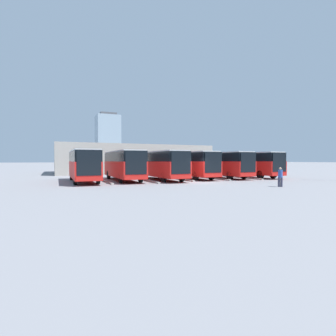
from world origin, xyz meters
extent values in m
plane|color=gray|center=(0.00, 0.00, 0.00)|extent=(600.00, 600.00, 0.00)
cube|color=red|center=(-10.92, -4.96, 1.32)|extent=(2.51, 10.64, 1.73)
cube|color=black|center=(-10.92, -4.96, 2.72)|extent=(2.47, 10.48, 1.06)
cube|color=black|center=(-10.87, 0.36, 2.10)|extent=(2.12, 0.06, 2.30)
cube|color=red|center=(-10.87, 0.37, 0.67)|extent=(2.29, 0.08, 0.40)
cube|color=silver|center=(-10.92, -4.96, 3.31)|extent=(2.41, 10.22, 0.12)
cylinder|color=black|center=(-11.94, -1.66, 0.52)|extent=(0.31, 1.05, 1.04)
cylinder|color=black|center=(-9.83, -1.68, 0.52)|extent=(0.31, 1.05, 1.04)
cylinder|color=black|center=(-12.00, -8.25, 0.52)|extent=(0.31, 1.05, 1.04)
cylinder|color=black|center=(-9.89, -8.27, 0.52)|extent=(0.31, 1.05, 1.04)
cube|color=#9E9E99|center=(-8.73, -3.37, 0.07)|extent=(0.30, 6.63, 0.15)
cube|color=red|center=(-6.55, -5.35, 1.32)|extent=(2.51, 10.64, 1.73)
cube|color=black|center=(-6.55, -5.35, 2.72)|extent=(2.47, 10.48, 1.06)
cube|color=black|center=(-6.50, -0.03, 2.10)|extent=(2.12, 0.06, 2.30)
cube|color=red|center=(-6.50, -0.02, 0.67)|extent=(2.29, 0.08, 0.40)
cube|color=silver|center=(-6.55, -5.35, 3.31)|extent=(2.41, 10.22, 0.12)
cylinder|color=black|center=(-7.57, -2.05, 0.52)|extent=(0.31, 1.05, 1.04)
cylinder|color=black|center=(-5.47, -2.07, 0.52)|extent=(0.31, 1.05, 1.04)
cylinder|color=black|center=(-7.63, -8.63, 0.52)|extent=(0.31, 1.05, 1.04)
cylinder|color=black|center=(-5.53, -8.65, 0.52)|extent=(0.31, 1.05, 1.04)
cube|color=#9E9E99|center=(-4.37, -3.76, 0.07)|extent=(0.30, 6.63, 0.15)
cube|color=red|center=(-2.18, -5.89, 1.32)|extent=(2.51, 10.64, 1.73)
cube|color=black|center=(-2.18, -5.89, 2.72)|extent=(2.47, 10.48, 1.06)
cube|color=black|center=(-2.13, -0.57, 2.10)|extent=(2.12, 0.06, 2.30)
cube|color=red|center=(-2.13, -0.56, 0.67)|extent=(2.29, 0.08, 0.40)
cube|color=silver|center=(-2.18, -5.89, 3.31)|extent=(2.41, 10.22, 0.12)
cylinder|color=black|center=(-3.21, -2.59, 0.52)|extent=(0.31, 1.05, 1.04)
cylinder|color=black|center=(-1.10, -2.61, 0.52)|extent=(0.31, 1.05, 1.04)
cylinder|color=black|center=(-3.27, -9.18, 0.52)|extent=(0.31, 1.05, 1.04)
cylinder|color=black|center=(-1.16, -9.20, 0.52)|extent=(0.31, 1.05, 1.04)
cube|color=#9E9E99|center=(0.00, -4.30, 0.07)|extent=(0.30, 6.63, 0.15)
cube|color=red|center=(2.18, -5.01, 1.32)|extent=(2.51, 10.64, 1.73)
cube|color=black|center=(2.18, -5.01, 2.72)|extent=(2.47, 10.48, 1.06)
cube|color=black|center=(2.23, 0.32, 2.10)|extent=(2.12, 0.06, 2.30)
cube|color=red|center=(2.23, 0.32, 0.67)|extent=(2.29, 0.08, 0.40)
cube|color=silver|center=(2.18, -5.01, 3.31)|extent=(2.41, 10.22, 0.12)
cylinder|color=black|center=(1.16, -1.70, 0.52)|extent=(0.31, 1.05, 1.04)
cylinder|color=black|center=(3.27, -1.72, 0.52)|extent=(0.31, 1.05, 1.04)
cylinder|color=black|center=(1.10, -8.29, 0.52)|extent=(0.31, 1.05, 1.04)
cylinder|color=black|center=(3.21, -8.31, 0.52)|extent=(0.31, 1.05, 1.04)
cube|color=#9E9E99|center=(4.37, -3.41, 0.07)|extent=(0.30, 6.63, 0.15)
cube|color=red|center=(6.55, -5.87, 1.32)|extent=(2.51, 10.64, 1.73)
cube|color=black|center=(6.55, -5.87, 2.72)|extent=(2.47, 10.48, 1.06)
cube|color=black|center=(6.60, -0.54, 2.10)|extent=(2.12, 0.06, 2.30)
cube|color=red|center=(6.60, -0.54, 0.67)|extent=(2.29, 0.08, 0.40)
cube|color=silver|center=(6.55, -5.87, 3.31)|extent=(2.41, 10.22, 0.12)
cylinder|color=black|center=(5.53, -2.57, 0.52)|extent=(0.31, 1.05, 1.04)
cylinder|color=black|center=(7.63, -2.59, 0.52)|extent=(0.31, 1.05, 1.04)
cylinder|color=black|center=(5.47, -9.15, 0.52)|extent=(0.31, 1.05, 1.04)
cylinder|color=black|center=(7.57, -9.17, 0.52)|extent=(0.31, 1.05, 1.04)
cube|color=#9E9E99|center=(8.73, -4.28, 0.07)|extent=(0.30, 6.63, 0.15)
cube|color=red|center=(10.92, -5.69, 1.32)|extent=(2.51, 10.64, 1.73)
cube|color=black|center=(10.92, -5.69, 2.72)|extent=(2.47, 10.48, 1.06)
cube|color=black|center=(10.97, -0.37, 2.10)|extent=(2.12, 0.06, 2.30)
cube|color=red|center=(10.97, -0.36, 0.67)|extent=(2.29, 0.08, 0.40)
cube|color=silver|center=(10.92, -5.69, 3.31)|extent=(2.41, 10.22, 0.12)
cylinder|color=black|center=(9.89, -2.39, 0.52)|extent=(0.31, 1.05, 1.04)
cylinder|color=black|center=(12.00, -2.41, 0.52)|extent=(0.31, 1.05, 1.04)
cylinder|color=black|center=(9.83, -8.97, 0.52)|extent=(0.31, 1.05, 1.04)
cylinder|color=black|center=(11.94, -8.99, 0.52)|extent=(0.31, 1.05, 1.04)
cylinder|color=#38384C|center=(-4.14, 6.63, 0.41)|extent=(0.27, 0.27, 0.82)
cylinder|color=#38384C|center=(-4.29, 6.77, 0.41)|extent=(0.27, 0.27, 0.82)
cylinder|color=#2D4C99|center=(-4.22, 6.70, 1.15)|extent=(0.53, 0.53, 0.65)
sphere|color=tan|center=(-4.22, 6.70, 1.59)|extent=(0.22, 0.22, 0.22)
cube|color=#A8A399|center=(0.00, -24.82, 2.54)|extent=(27.37, 13.05, 5.09)
cube|color=silver|center=(0.00, -32.84, 4.84)|extent=(27.37, 3.00, 0.24)
cylinder|color=slate|center=(-9.58, -33.94, 2.42)|extent=(0.20, 0.20, 4.84)
cylinder|color=slate|center=(9.58, -33.94, 2.42)|extent=(0.20, 0.20, 4.84)
cube|color=#93A8B7|center=(-34.89, -232.71, 22.74)|extent=(21.60, 21.60, 45.48)
cube|color=#4C4C51|center=(-34.89, -232.71, 46.68)|extent=(15.12, 15.12, 2.40)
camera|label=1|loc=(13.88, 23.57, 2.30)|focal=28.00mm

